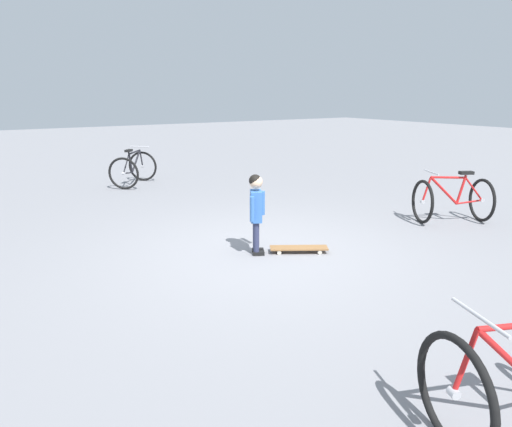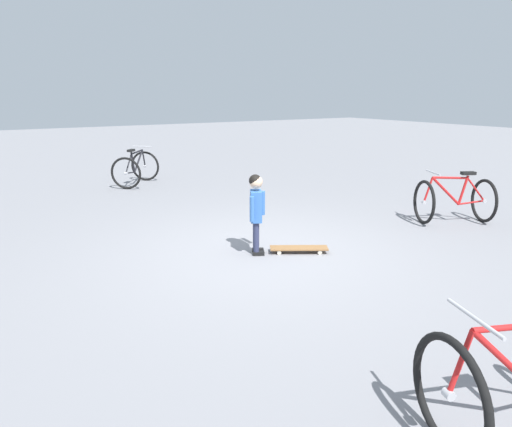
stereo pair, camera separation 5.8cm
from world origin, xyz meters
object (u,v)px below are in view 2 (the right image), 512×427
(skateboard, at_px, (299,248))
(bicycle_mid, at_px, (136,168))
(child_person, at_px, (256,206))
(bicycle_far, at_px, (454,200))

(skateboard, distance_m, bicycle_mid, 5.66)
(child_person, relative_size, bicycle_mid, 0.83)
(child_person, relative_size, skateboard, 1.41)
(child_person, xyz_separation_m, bicycle_far, (0.43, 3.51, -0.28))
(child_person, bearing_deg, bicycle_mid, 179.51)
(skateboard, xyz_separation_m, bicycle_far, (0.17, 3.00, 0.32))
(bicycle_mid, relative_size, bicycle_far, 1.00)
(bicycle_mid, xyz_separation_m, bicycle_far, (5.80, 3.46, 0.00))
(child_person, relative_size, bicycle_far, 0.83)
(bicycle_far, bearing_deg, child_person, -97.04)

